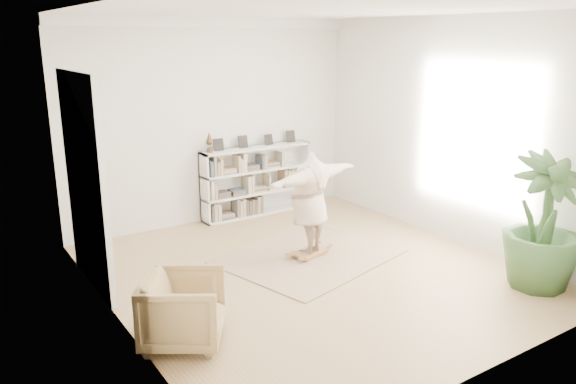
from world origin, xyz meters
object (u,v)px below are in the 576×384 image
at_px(armchair, 183,309).
at_px(person, 310,200).
at_px(houseplant, 544,222).
at_px(bookshelf, 256,181).
at_px(rocker_board, 309,252).

xyz_separation_m(armchair, person, (2.60, 1.27, 0.52)).
bearing_deg(houseplant, bookshelf, 107.13).
height_order(rocker_board, houseplant, houseplant).
distance_m(rocker_board, houseplant, 3.32).
height_order(bookshelf, houseplant, houseplant).
xyz_separation_m(bookshelf, person, (-0.44, -2.34, 0.27)).
xyz_separation_m(rocker_board, person, (-0.00, -0.00, 0.84)).
xyz_separation_m(rocker_board, houseplant, (1.95, -2.55, 0.84)).
distance_m(rocker_board, person, 0.84).
bearing_deg(armchair, person, -30.73).
xyz_separation_m(bookshelf, houseplant, (1.51, -4.90, 0.28)).
bearing_deg(rocker_board, bookshelf, 65.31).
distance_m(armchair, person, 2.94).
bearing_deg(bookshelf, houseplant, -72.87).
xyz_separation_m(armchair, houseplant, (4.55, -1.28, 0.52)).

